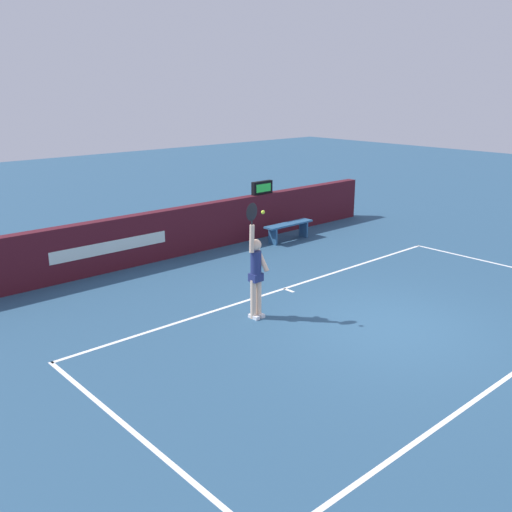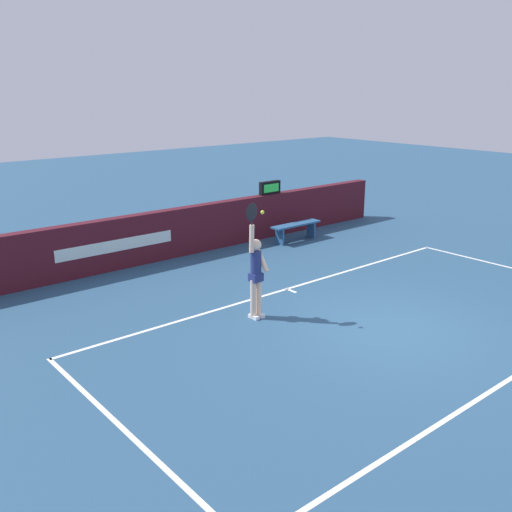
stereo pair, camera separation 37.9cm
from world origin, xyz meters
The scene contains 7 objects.
ground_plane centered at (0.00, 0.00, 0.00)m, with size 60.00×60.00×0.00m, color #294E6D.
court_lines centered at (0.00, 0.28, 0.00)m, with size 10.82×5.32×0.00m.
back_wall centered at (0.00, 6.69, 0.64)m, with size 14.01×0.31×1.29m.
speed_display centered at (2.80, 6.69, 1.48)m, with size 0.73×0.14×0.39m.
tennis_player centered at (-1.58, 2.07, 0.95)m, with size 0.43×0.35×2.32m.
tennis_ball centered at (-1.63, 1.82, 2.16)m, with size 0.07×0.07×0.07m.
courtside_bench_near centered at (3.03, 5.77, 0.40)m, with size 1.68×0.37×0.52m.
Camera 1 is at (-8.53, -5.69, 4.37)m, focal length 40.12 mm.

